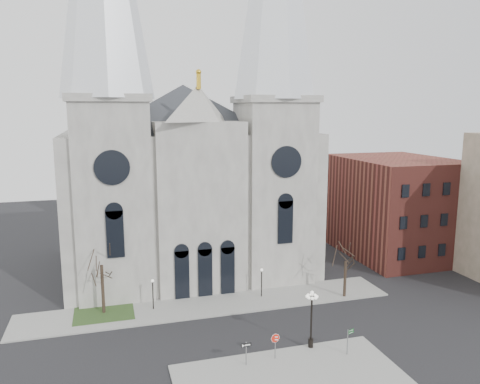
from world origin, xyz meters
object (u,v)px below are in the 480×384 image
object	(u,v)px
globe_lamp	(312,312)
street_name_sign	(348,340)
one_way_sign	(246,349)
stop_sign	(275,340)

from	to	relation	value
globe_lamp	street_name_sign	xyz separation A→B (m)	(2.55, -2.00, -1.95)
globe_lamp	street_name_sign	size ratio (longest dim) A/B	2.31
one_way_sign	street_name_sign	world-z (taller)	street_name_sign
globe_lamp	street_name_sign	distance (m)	3.78
stop_sign	street_name_sign	size ratio (longest dim) A/B	0.99
stop_sign	one_way_sign	bearing A→B (deg)	-158.47
one_way_sign	stop_sign	bearing A→B (deg)	2.82
stop_sign	street_name_sign	distance (m)	6.33
one_way_sign	street_name_sign	xyz separation A→B (m)	(8.86, -0.80, -0.03)
stop_sign	globe_lamp	world-z (taller)	globe_lamp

